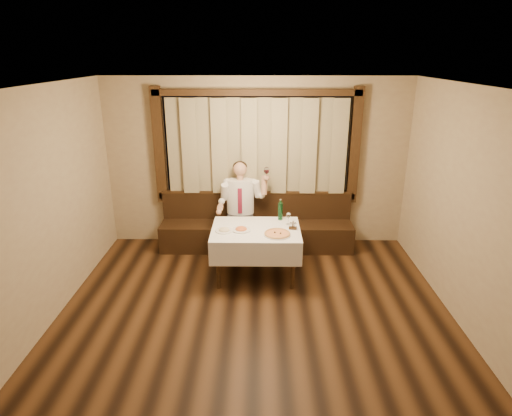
{
  "coord_description": "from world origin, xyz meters",
  "views": [
    {
      "loc": [
        0.07,
        -3.96,
        3.13
      ],
      "look_at": [
        0.0,
        1.9,
        1.0
      ],
      "focal_mm": 30.0,
      "sensor_mm": 36.0,
      "label": 1
    }
  ],
  "objects_px": {
    "cruet_caddy": "(293,226)",
    "pasta_cream": "(224,229)",
    "banquette": "(257,230)",
    "pizza": "(277,234)",
    "seated_man": "(241,201)",
    "pasta_red": "(241,228)",
    "green_bottle": "(280,211)",
    "dining_table": "(256,235)"
  },
  "relations": [
    {
      "from": "pasta_cream",
      "to": "cruet_caddy",
      "type": "bearing_deg",
      "value": 4.87
    },
    {
      "from": "pasta_red",
      "to": "pasta_cream",
      "type": "relative_size",
      "value": 1.06
    },
    {
      "from": "banquette",
      "to": "cruet_caddy",
      "type": "bearing_deg",
      "value": -62.89
    },
    {
      "from": "banquette",
      "to": "seated_man",
      "type": "distance_m",
      "value": 0.61
    },
    {
      "from": "dining_table",
      "to": "pasta_red",
      "type": "distance_m",
      "value": 0.26
    },
    {
      "from": "banquette",
      "to": "cruet_caddy",
      "type": "relative_size",
      "value": 26.84
    },
    {
      "from": "pasta_cream",
      "to": "seated_man",
      "type": "bearing_deg",
      "value": 79.67
    },
    {
      "from": "dining_table",
      "to": "pasta_cream",
      "type": "xyz_separation_m",
      "value": [
        -0.45,
        -0.1,
        0.14
      ]
    },
    {
      "from": "green_bottle",
      "to": "banquette",
      "type": "bearing_deg",
      "value": 118.88
    },
    {
      "from": "green_bottle",
      "to": "pasta_cream",
      "type": "bearing_deg",
      "value": -150.62
    },
    {
      "from": "pasta_red",
      "to": "pizza",
      "type": "bearing_deg",
      "value": -17.12
    },
    {
      "from": "seated_man",
      "to": "dining_table",
      "type": "bearing_deg",
      "value": -74.39
    },
    {
      "from": "banquette",
      "to": "green_bottle",
      "type": "relative_size",
      "value": 9.84
    },
    {
      "from": "banquette",
      "to": "pasta_cream",
      "type": "distance_m",
      "value": 1.3
    },
    {
      "from": "dining_table",
      "to": "pasta_red",
      "type": "relative_size",
      "value": 4.7
    },
    {
      "from": "dining_table",
      "to": "pasta_red",
      "type": "xyz_separation_m",
      "value": [
        -0.21,
        -0.06,
        0.14
      ]
    },
    {
      "from": "pizza",
      "to": "pasta_red",
      "type": "relative_size",
      "value": 1.41
    },
    {
      "from": "banquette",
      "to": "pasta_red",
      "type": "xyz_separation_m",
      "value": [
        -0.21,
        -1.09,
        0.48
      ]
    },
    {
      "from": "banquette",
      "to": "pasta_cream",
      "type": "height_order",
      "value": "banquette"
    },
    {
      "from": "seated_man",
      "to": "pasta_red",
      "type": "bearing_deg",
      "value": -87.02
    },
    {
      "from": "pizza",
      "to": "pasta_cream",
      "type": "xyz_separation_m",
      "value": [
        -0.75,
        0.12,
        0.02
      ]
    },
    {
      "from": "dining_table",
      "to": "pasta_cream",
      "type": "distance_m",
      "value": 0.48
    },
    {
      "from": "dining_table",
      "to": "cruet_caddy",
      "type": "relative_size",
      "value": 10.65
    },
    {
      "from": "cruet_caddy",
      "to": "seated_man",
      "type": "distance_m",
      "value": 1.23
    },
    {
      "from": "pasta_cream",
      "to": "green_bottle",
      "type": "xyz_separation_m",
      "value": [
        0.81,
        0.46,
        0.1
      ]
    },
    {
      "from": "banquette",
      "to": "green_bottle",
      "type": "xyz_separation_m",
      "value": [
        0.36,
        -0.66,
        0.58
      ]
    },
    {
      "from": "pasta_red",
      "to": "green_bottle",
      "type": "distance_m",
      "value": 0.72
    },
    {
      "from": "pasta_cream",
      "to": "seated_man",
      "type": "height_order",
      "value": "seated_man"
    },
    {
      "from": "banquette",
      "to": "pizza",
      "type": "height_order",
      "value": "banquette"
    },
    {
      "from": "banquette",
      "to": "pasta_cream",
      "type": "xyz_separation_m",
      "value": [
        -0.45,
        -1.12,
        0.48
      ]
    },
    {
      "from": "cruet_caddy",
      "to": "dining_table",
      "type": "bearing_deg",
      "value": -170.82
    },
    {
      "from": "pasta_red",
      "to": "cruet_caddy",
      "type": "xyz_separation_m",
      "value": [
        0.74,
        0.05,
        0.0
      ]
    },
    {
      "from": "banquette",
      "to": "pizza",
      "type": "bearing_deg",
      "value": -76.44
    },
    {
      "from": "pasta_cream",
      "to": "green_bottle",
      "type": "relative_size",
      "value": 0.78
    },
    {
      "from": "dining_table",
      "to": "pasta_red",
      "type": "height_order",
      "value": "pasta_red"
    },
    {
      "from": "banquette",
      "to": "green_bottle",
      "type": "height_order",
      "value": "green_bottle"
    },
    {
      "from": "cruet_caddy",
      "to": "pasta_red",
      "type": "bearing_deg",
      "value": -165.64
    },
    {
      "from": "pasta_cream",
      "to": "seated_man",
      "type": "xyz_separation_m",
      "value": [
        0.19,
        1.03,
        0.07
      ]
    },
    {
      "from": "banquette",
      "to": "seated_man",
      "type": "height_order",
      "value": "seated_man"
    },
    {
      "from": "cruet_caddy",
      "to": "pasta_cream",
      "type": "bearing_deg",
      "value": -164.68
    },
    {
      "from": "pizza",
      "to": "banquette",
      "type": "bearing_deg",
      "value": 103.56
    },
    {
      "from": "green_bottle",
      "to": "seated_man",
      "type": "xyz_separation_m",
      "value": [
        -0.63,
        0.57,
        -0.04
      ]
    }
  ]
}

